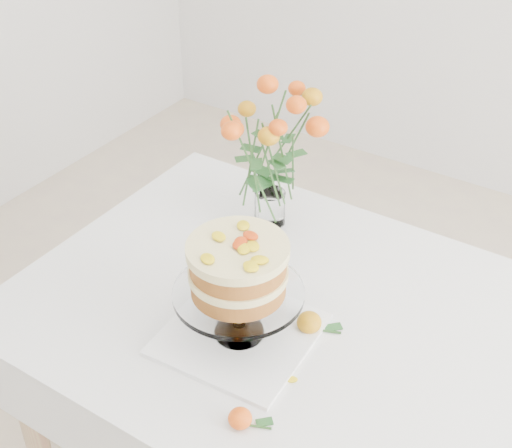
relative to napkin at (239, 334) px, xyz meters
The scene contains 10 objects.
table 0.21m from the napkin, 43.45° to the left, with size 1.43×0.93×0.76m.
napkin is the anchor object (origin of this frame).
cake_stand 0.17m from the napkin, behind, with size 0.28×0.28×0.25m.
rose_vase 0.48m from the napkin, 113.22° to the left, with size 0.26×0.26×0.40m.
loose_rose_near 0.15m from the napkin, 39.92° to the left, with size 0.09×0.06×0.05m.
loose_rose_far 0.24m from the napkin, 55.34° to the right, with size 0.08×0.05×0.04m.
stray_petal_a 0.04m from the napkin, 58.56° to the left, with size 0.03×0.02×0.00m, color yellow.
stray_petal_b 0.12m from the napkin, ahead, with size 0.03×0.02×0.00m, color yellow.
stray_petal_c 0.17m from the napkin, 16.55° to the right, with size 0.03×0.02×0.00m, color yellow.
stray_petal_d 0.15m from the napkin, 145.52° to the left, with size 0.03×0.02×0.00m, color yellow.
Camera 1 is at (0.50, -1.05, 1.85)m, focal length 50.00 mm.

